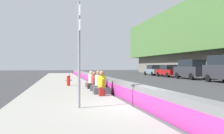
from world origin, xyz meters
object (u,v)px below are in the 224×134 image
Objects in this scene: seated_person_middle at (98,84)px; seated_person_rear at (94,83)px; parked_car_midline at (168,71)px; backpack at (102,92)px; parked_car_far at (154,70)px; seated_person_far at (91,82)px; parked_car_fourth at (191,69)px; fire_hydrant at (68,80)px; route_sign_post at (79,47)px; seated_person_foreground at (102,86)px.

seated_person_rear is (1.39, 0.04, -0.03)m from seated_person_middle.
seated_person_middle is 0.26× the size of parked_car_midline.
parked_car_far is (25.81, -13.25, 0.53)m from backpack.
seated_person_middle is at bearing -5.57° from backpack.
seated_person_far is 0.24× the size of parked_car_far.
parked_car_fourth is (11.96, -12.98, 0.68)m from seated_person_middle.
backpack is (-4.95, 0.16, -0.15)m from seated_person_far.
seated_person_middle is at bearing -178.57° from seated_person_far.
fire_hydrant is 2.89m from seated_person_rear.
fire_hydrant is 20.03m from parked_car_midline.
route_sign_post is at bearing 153.25° from parked_car_far.
parked_car_fourth reaches higher than seated_person_foreground.
seated_person_far is (4.09, 0.00, -0.03)m from seated_person_foreground.
route_sign_post is 22.69m from parked_car_fourth.
parked_car_far is at bearing -32.11° from seated_person_far.
parked_car_midline is at bearing -33.93° from seated_person_foreground.
parked_car_midline is (16.37, -12.91, 0.39)m from seated_person_rear.
seated_person_far is 0.23× the size of parked_car_fourth.
seated_person_far is 16.06m from parked_car_fourth.
seated_person_middle reaches higher than seated_person_rear.
parked_car_fourth is at bearing -39.86° from route_sign_post.
fire_hydrant is at bearing 143.40° from parked_car_far.
backpack is 19.48m from parked_car_fourth.
fire_hydrant is 0.19× the size of parked_car_midline.
seated_person_rear is (-2.47, -1.50, -0.12)m from fire_hydrant.
seated_person_foreground is 4.09m from seated_person_far.
parked_car_fourth is at bearing -54.38° from seated_person_far.
seated_person_foreground reaches higher than seated_person_far.
parked_car_far reaches higher than fire_hydrant.
fire_hydrant is 24.44m from parked_car_far.
backpack is at bearing 146.89° from parked_car_midline.
seated_person_rear is 0.97× the size of seated_person_far.
seated_person_far is at bearing -130.06° from fire_hydrant.
parked_car_midline reaches higher than seated_person_rear.
seated_person_middle is at bearing -2.45° from seated_person_foreground.
parked_car_midline is at bearing 1.03° from parked_car_fourth.
seated_person_rear is at bearing 129.08° from parked_car_fourth.
parked_car_far is (5.72, -0.15, 0.00)m from parked_car_midline.
parked_car_far is (28.91, -14.57, -1.35)m from route_sign_post.
seated_person_rear is at bearing 1.69° from seated_person_middle.
fire_hydrant is at bearing 31.32° from seated_person_rear.
seated_person_middle is at bearing -178.31° from seated_person_rear.
seated_person_far is at bearing 0.04° from seated_person_foreground.
seated_person_foreground is (-5.33, -1.48, -0.08)m from fire_hydrant.
seated_person_foreground is 2.96× the size of backpack.
seated_person_rear is 20.85m from parked_car_midline.
seated_person_middle is 2.62m from seated_person_far.
parked_car_fourth is at bearing -50.92° from seated_person_rear.
seated_person_rear is 0.23× the size of parked_car_far.
seated_person_foreground is 1.01× the size of seated_person_middle.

